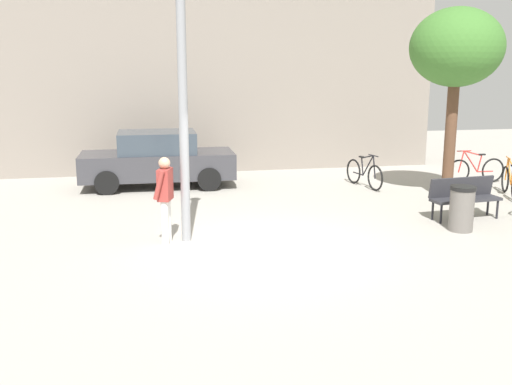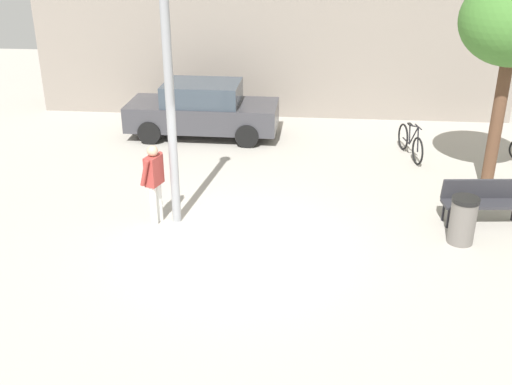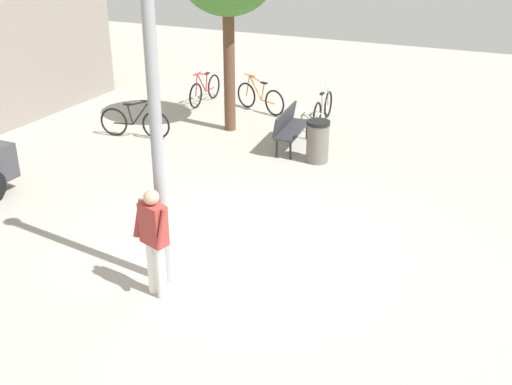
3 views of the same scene
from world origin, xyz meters
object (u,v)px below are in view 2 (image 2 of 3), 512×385
object	(u,v)px
lamppost	(170,95)
trash_bin	(463,220)
person_by_lamppost	(154,179)
bicycle_black	(410,143)
parked_car_charcoal	(203,110)
park_bench	(482,198)

from	to	relation	value
lamppost	trash_bin	bearing A→B (deg)	-4.09
person_by_lamppost	bicycle_black	xyz separation A→B (m)	(5.67, 4.30, -0.58)
lamppost	trash_bin	xyz separation A→B (m)	(5.61, -0.40, -2.18)
bicycle_black	trash_bin	bearing A→B (deg)	-85.83
lamppost	parked_car_charcoal	bearing A→B (deg)	93.87
parked_car_charcoal	trash_bin	size ratio (longest dim) A/B	4.50
park_bench	trash_bin	xyz separation A→B (m)	(-0.56, -0.90, -0.07)
person_by_lamppost	parked_car_charcoal	world-z (taller)	person_by_lamppost
person_by_lamppost	trash_bin	world-z (taller)	person_by_lamppost
person_by_lamppost	park_bench	distance (m)	6.61
bicycle_black	parked_car_charcoal	size ratio (longest dim) A/B	0.42
person_by_lamppost	parked_car_charcoal	bearing A→B (deg)	89.72
lamppost	trash_bin	world-z (taller)	lamppost
parked_car_charcoal	lamppost	bearing A→B (deg)	-86.13
lamppost	person_by_lamppost	distance (m)	1.73
park_bench	parked_car_charcoal	distance (m)	8.15
person_by_lamppost	park_bench	xyz separation A→B (m)	(6.57, 0.61, -0.42)
park_bench	parked_car_charcoal	bearing A→B (deg)	143.44
lamppost	parked_car_charcoal	world-z (taller)	lamppost
parked_car_charcoal	trash_bin	bearing A→B (deg)	-43.92
lamppost	bicycle_black	size ratio (longest dim) A/B	2.75
bicycle_black	trash_bin	distance (m)	4.60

